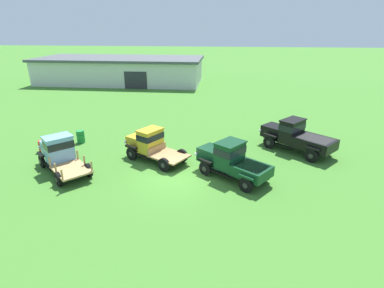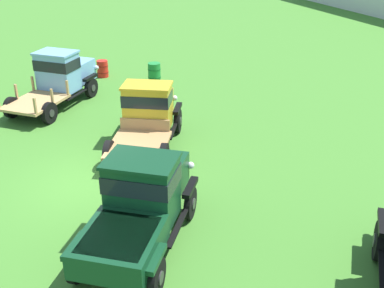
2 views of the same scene
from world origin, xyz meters
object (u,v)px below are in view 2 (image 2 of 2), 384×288
at_px(vintage_truck_foreground_near, 60,76).
at_px(oil_drum_near_fence, 154,73).
at_px(oil_drum_beside_row, 103,69).
at_px(vintage_truck_midrow_center, 141,202).
at_px(vintage_truck_second_in_line, 148,112).

height_order(vintage_truck_foreground_near, oil_drum_near_fence, vintage_truck_foreground_near).
bearing_deg(oil_drum_near_fence, oil_drum_beside_row, -133.12).
height_order(vintage_truck_midrow_center, oil_drum_beside_row, vintage_truck_midrow_center).
relative_size(oil_drum_beside_row, oil_drum_near_fence, 0.86).
bearing_deg(vintage_truck_midrow_center, oil_drum_beside_row, 169.75).
height_order(vintage_truck_foreground_near, oil_drum_beside_row, vintage_truck_foreground_near).
bearing_deg(vintage_truck_midrow_center, vintage_truck_foreground_near, -179.89).
bearing_deg(oil_drum_near_fence, vintage_truck_foreground_near, -79.86).
height_order(vintage_truck_second_in_line, oil_drum_beside_row, vintage_truck_second_in_line).
xyz_separation_m(vintage_truck_foreground_near, oil_drum_beside_row, (-2.66, 2.40, -0.70)).
xyz_separation_m(vintage_truck_second_in_line, oil_drum_beside_row, (-7.86, 0.35, -0.67)).
bearing_deg(oil_drum_beside_row, vintage_truck_second_in_line, -2.57).
relative_size(vintage_truck_foreground_near, vintage_truck_midrow_center, 1.01).
distance_m(vintage_truck_foreground_near, vintage_truck_second_in_line, 5.60).
distance_m(vintage_truck_second_in_line, oil_drum_beside_row, 7.90).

